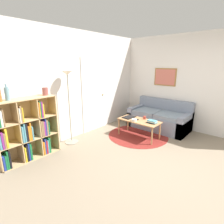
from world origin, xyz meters
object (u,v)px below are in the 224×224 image
at_px(coffee_table, 139,122).
at_px(bookshelf, 26,132).
at_px(bowl, 134,120).
at_px(vase_on_shelf, 45,91).
at_px(floor_lamp, 68,90).
at_px(laptop, 129,117).
at_px(couch, 160,119).
at_px(cup, 145,118).
at_px(bottle_right, 7,94).

bearing_deg(coffee_table, bookshelf, 155.23).
height_order(bowl, vase_on_shelf, vase_on_shelf).
xyz_separation_m(floor_lamp, vase_on_shelf, (-0.52, 0.04, 0.03)).
bearing_deg(laptop, bowl, -120.60).
relative_size(laptop, bowl, 2.57).
bearing_deg(couch, coffee_table, 174.21).
height_order(floor_lamp, cup, floor_lamp).
bearing_deg(cup, coffee_table, 159.94).
xyz_separation_m(couch, bowl, (-1.11, 0.14, 0.20)).
height_order(bookshelf, vase_on_shelf, vase_on_shelf).
distance_m(couch, coffee_table, 0.98).
xyz_separation_m(coffee_table, vase_on_shelf, (-1.85, 1.07, 0.88)).
xyz_separation_m(coffee_table, bottle_right, (-2.54, 1.09, 0.92)).
xyz_separation_m(bowl, bottle_right, (-2.39, 1.04, 0.85)).
height_order(floor_lamp, vase_on_shelf, floor_lamp).
relative_size(couch, vase_on_shelf, 10.60).
xyz_separation_m(coffee_table, bowl, (-0.15, 0.05, 0.08)).
relative_size(cup, bottle_right, 0.27).
distance_m(bookshelf, bowl, 2.42).
xyz_separation_m(bookshelf, vase_on_shelf, (0.48, -0.00, 0.72)).
distance_m(couch, bottle_right, 3.85).
relative_size(floor_lamp, couch, 1.02).
distance_m(cup, vase_on_shelf, 2.44).
distance_m(bookshelf, vase_on_shelf, 0.87).
xyz_separation_m(cup, vase_on_shelf, (-2.01, 1.13, 0.80)).
bearing_deg(couch, floor_lamp, 153.74).
relative_size(cup, vase_on_shelf, 0.50).
height_order(laptop, vase_on_shelf, vase_on_shelf).
distance_m(floor_lamp, laptop, 1.71).
relative_size(coffee_table, vase_on_shelf, 6.72).
bearing_deg(bottle_right, coffee_table, -23.16).
relative_size(bookshelf, couch, 0.73).
distance_m(bowl, vase_on_shelf, 2.15).
xyz_separation_m(laptop, bowl, (-0.16, -0.28, 0.02)).
height_order(floor_lamp, couch, floor_lamp).
distance_m(laptop, bowl, 0.32).
xyz_separation_m(bookshelf, cup, (2.50, -1.14, -0.08)).
bearing_deg(coffee_table, cup, -20.06).
relative_size(bookshelf, bottle_right, 4.26).
bearing_deg(bottle_right, vase_on_shelf, -1.08).
bearing_deg(bookshelf, bottle_right, 177.21).
relative_size(laptop, bottle_right, 1.20).
distance_m(bookshelf, coffee_table, 2.57).
height_order(couch, bowl, couch).
height_order(laptop, bowl, bowl).
xyz_separation_m(couch, cup, (-0.80, 0.04, 0.21)).
relative_size(floor_lamp, coffee_table, 1.60).
bearing_deg(cup, bookshelf, 155.53).
distance_m(couch, laptop, 1.05).
distance_m(bookshelf, cup, 2.74).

